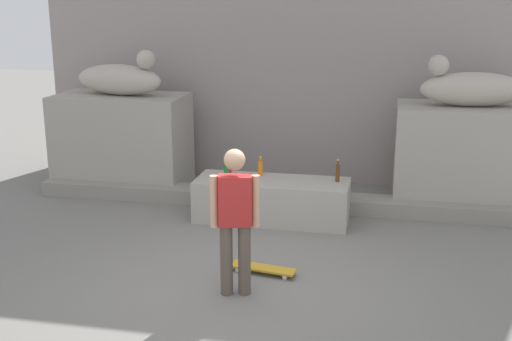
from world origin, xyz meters
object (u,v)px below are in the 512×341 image
object	(u,v)px
skateboard	(263,268)
statue_reclining_left	(121,78)
skater	(235,216)
bottle_red	(230,167)
bottle_green	(226,173)
bottle_orange	(260,168)
statue_reclining_right	(471,88)
bottle_brown	(338,172)

from	to	relation	value
skateboard	statue_reclining_left	bearing A→B (deg)	-36.38
skater	bottle_red	size ratio (longest dim) A/B	5.92
bottle_red	bottle_green	bearing A→B (deg)	-82.24
statue_reclining_left	bottle_green	world-z (taller)	statue_reclining_left
bottle_green	bottle_orange	bearing A→B (deg)	48.64
bottle_red	statue_reclining_right	bearing A→B (deg)	16.90
skateboard	bottle_orange	size ratio (longest dim) A/B	2.79
skater	skateboard	xyz separation A→B (m)	(0.20, 0.60, -0.86)
statue_reclining_left	bottle_red	world-z (taller)	statue_reclining_left
bottle_brown	bottle_red	size ratio (longest dim) A/B	1.18
statue_reclining_right	skater	distance (m)	4.78
skateboard	bottle_red	world-z (taller)	bottle_red
statue_reclining_left	skater	world-z (taller)	statue_reclining_left
statue_reclining_right	bottle_orange	world-z (taller)	statue_reclining_right
statue_reclining_right	skateboard	bearing A→B (deg)	43.33
bottle_brown	bottle_red	distance (m)	1.63
skateboard	bottle_brown	distance (m)	2.26
skateboard	bottle_brown	xyz separation A→B (m)	(0.70, 2.04, 0.69)
skater	bottle_red	world-z (taller)	skater
bottle_brown	bottle_orange	bearing A→B (deg)	175.00
bottle_red	skateboard	bearing A→B (deg)	-66.03
bottle_orange	bottle_brown	xyz separation A→B (m)	(1.17, -0.10, 0.02)
bottle_orange	bottle_brown	world-z (taller)	bottle_brown
statue_reclining_right	skateboard	xyz separation A→B (m)	(-2.59, -3.16, -1.83)
bottle_green	bottle_brown	xyz separation A→B (m)	(1.58, 0.36, 0.01)
skateboard	skater	bearing A→B (deg)	81.26
bottle_orange	bottle_green	world-z (taller)	bottle_green
statue_reclining_right	bottle_brown	bearing A→B (deg)	23.42
skater	bottle_green	size ratio (longest dim) A/B	5.23
bottle_green	skater	bearing A→B (deg)	-73.42
statue_reclining_left	bottle_orange	xyz separation A→B (m)	(2.61, -1.02, -1.15)
statue_reclining_right	statue_reclining_left	bearing A→B (deg)	-7.30
statue_reclining_left	bottle_red	distance (m)	2.66
statue_reclining_right	skater	size ratio (longest dim) A/B	0.99
skater	bottle_orange	world-z (taller)	skater
bottle_brown	skater	bearing A→B (deg)	-108.82
statue_reclining_left	statue_reclining_right	distance (m)	5.66
statue_reclining_right	bottle_green	distance (m)	3.94
skater	bottle_orange	bearing A→B (deg)	-98.10
skater	statue_reclining_right	bearing A→B (deg)	-140.21
statue_reclining_right	skater	bearing A→B (deg)	46.13
bottle_green	statue_reclining_left	bearing A→B (deg)	146.03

